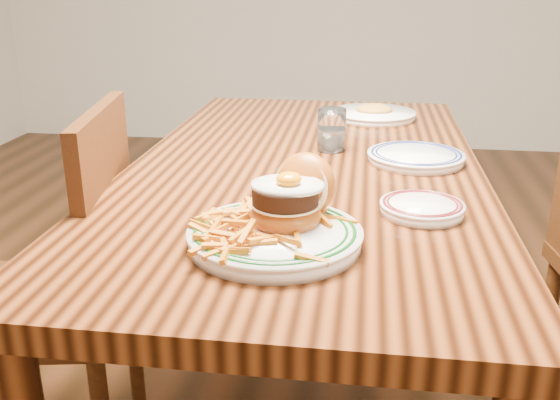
# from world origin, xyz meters

# --- Properties ---
(table) EXTENTS (0.85, 1.60, 0.75)m
(table) POSITION_xyz_m (0.00, 0.00, 0.66)
(table) COLOR black
(table) RESTS_ON floor
(chair_left) EXTENTS (0.50, 0.50, 0.92)m
(chair_left) POSITION_xyz_m (-0.55, -0.23, 0.49)
(chair_left) COLOR #42210D
(chair_left) RESTS_ON floor
(main_plate) EXTENTS (0.30, 0.32, 0.15)m
(main_plate) POSITION_xyz_m (0.00, -0.48, 0.79)
(main_plate) COLOR white
(main_plate) RESTS_ON table
(side_plate) EXTENTS (0.16, 0.17, 0.02)m
(side_plate) POSITION_xyz_m (0.26, -0.31, 0.76)
(side_plate) COLOR white
(side_plate) RESTS_ON table
(rear_plate) EXTENTS (0.24, 0.24, 0.03)m
(rear_plate) POSITION_xyz_m (0.27, 0.05, 0.76)
(rear_plate) COLOR white
(rear_plate) RESTS_ON table
(water_glass) EXTENTS (0.07, 0.07, 0.11)m
(water_glass) POSITION_xyz_m (0.05, 0.13, 0.80)
(water_glass) COLOR white
(water_glass) RESTS_ON table
(far_plate) EXTENTS (0.27, 0.27, 0.05)m
(far_plate) POSITION_xyz_m (0.17, 0.52, 0.77)
(far_plate) COLOR white
(far_plate) RESTS_ON table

